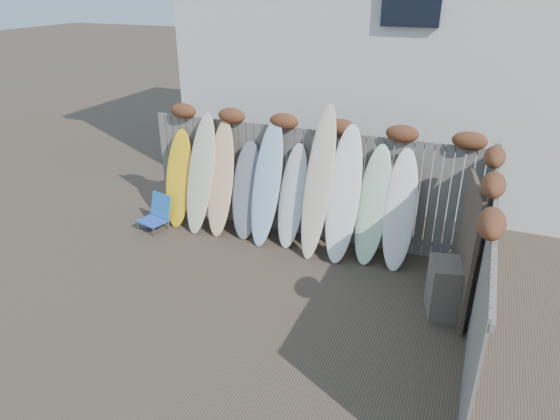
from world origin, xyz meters
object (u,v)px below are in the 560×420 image
at_px(wooden_crate, 454,289).
at_px(lattice_panel, 466,249).
at_px(surfboard_0, 179,179).
at_px(beach_chair, 157,213).

relative_size(wooden_crate, lattice_panel, 0.41).
bearing_deg(lattice_panel, surfboard_0, 160.33).
bearing_deg(wooden_crate, surfboard_0, 168.11).
distance_m(wooden_crate, surfboard_0, 5.24).
relative_size(beach_chair, surfboard_0, 0.35).
bearing_deg(surfboard_0, lattice_panel, -14.82).
bearing_deg(lattice_panel, wooden_crate, -125.90).
relative_size(lattice_panel, surfboard_0, 1.04).
height_order(beach_chair, surfboard_0, surfboard_0).
bearing_deg(surfboard_0, wooden_crate, -16.32).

